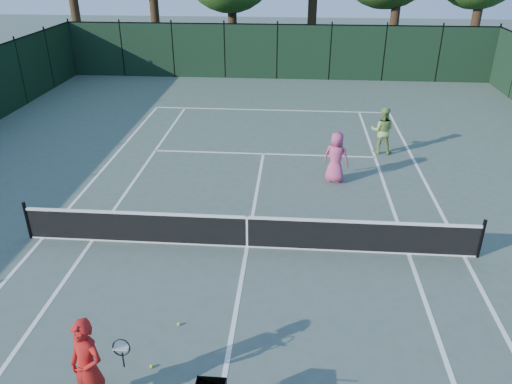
# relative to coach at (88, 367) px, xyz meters

# --- Properties ---
(ground) EXTENTS (90.00, 90.00, 0.00)m
(ground) POSITION_rel_coach_xyz_m (2.10, 5.14, -0.90)
(ground) COLOR #4A5A4E
(ground) RESTS_ON ground
(sideline_doubles_left) EXTENTS (0.10, 23.77, 0.01)m
(sideline_doubles_left) POSITION_rel_coach_xyz_m (-3.39, 5.14, -0.90)
(sideline_doubles_left) COLOR white
(sideline_doubles_left) RESTS_ON ground
(sideline_doubles_right) EXTENTS (0.10, 23.77, 0.01)m
(sideline_doubles_right) POSITION_rel_coach_xyz_m (7.58, 5.14, -0.90)
(sideline_doubles_right) COLOR white
(sideline_doubles_right) RESTS_ON ground
(sideline_singles_left) EXTENTS (0.10, 23.77, 0.01)m
(sideline_singles_left) POSITION_rel_coach_xyz_m (-2.02, 5.14, -0.90)
(sideline_singles_left) COLOR white
(sideline_singles_left) RESTS_ON ground
(sideline_singles_right) EXTENTS (0.10, 23.77, 0.01)m
(sideline_singles_right) POSITION_rel_coach_xyz_m (6.21, 5.14, -0.90)
(sideline_singles_right) COLOR white
(sideline_singles_right) RESTS_ON ground
(baseline_far) EXTENTS (10.97, 0.10, 0.01)m
(baseline_far) POSITION_rel_coach_xyz_m (2.10, 17.03, -0.90)
(baseline_far) COLOR white
(baseline_far) RESTS_ON ground
(service_line_far) EXTENTS (8.23, 0.10, 0.01)m
(service_line_far) POSITION_rel_coach_xyz_m (2.10, 11.54, -0.90)
(service_line_far) COLOR white
(service_line_far) RESTS_ON ground
(center_service_line) EXTENTS (0.10, 12.80, 0.01)m
(center_service_line) POSITION_rel_coach_xyz_m (2.10, 5.14, -0.90)
(center_service_line) COLOR white
(center_service_line) RESTS_ON ground
(tennis_net) EXTENTS (11.69, 0.09, 1.06)m
(tennis_net) POSITION_rel_coach_xyz_m (2.10, 5.14, -0.43)
(tennis_net) COLOR black
(tennis_net) RESTS_ON ground
(fence_far) EXTENTS (24.00, 0.05, 3.00)m
(fence_far) POSITION_rel_coach_xyz_m (2.10, 23.14, 0.60)
(fence_far) COLOR black
(fence_far) RESTS_ON ground
(coach) EXTENTS (1.09, 0.66, 1.80)m
(coach) POSITION_rel_coach_xyz_m (0.00, 0.00, 0.00)
(coach) COLOR #B11714
(coach) RESTS_ON ground
(player_pink) EXTENTS (0.96, 0.79, 1.69)m
(player_pink) POSITION_rel_coach_xyz_m (4.59, 9.36, -0.06)
(player_pink) COLOR #C34574
(player_pink) RESTS_ON ground
(player_green) EXTENTS (0.93, 0.77, 1.75)m
(player_green) POSITION_rel_coach_xyz_m (6.45, 12.02, -0.03)
(player_green) COLOR #8EB359
(player_green) RESTS_ON ground
(loose_ball_near_cart) EXTENTS (0.07, 0.07, 0.07)m
(loose_ball_near_cart) POSITION_rel_coach_xyz_m (0.72, 0.91, -0.87)
(loose_ball_near_cart) COLOR #BED22B
(loose_ball_near_cart) RESTS_ON ground
(loose_ball_midcourt) EXTENTS (0.07, 0.07, 0.07)m
(loose_ball_midcourt) POSITION_rel_coach_xyz_m (0.98, 2.08, -0.87)
(loose_ball_midcourt) COLOR yellow
(loose_ball_midcourt) RESTS_ON ground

